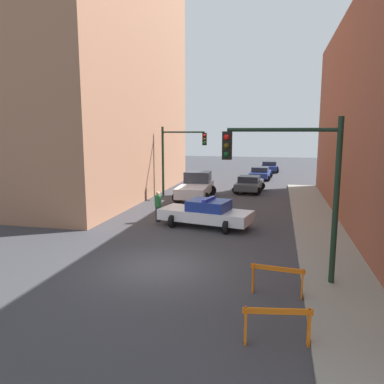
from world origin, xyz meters
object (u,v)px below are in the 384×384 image
object	(u,v)px
barrier_front	(277,320)
parked_car_mid	(260,173)
parked_car_near	(249,183)
traffic_light_near	(298,175)
traffic_light_far	(177,151)
police_car	(206,213)
parked_car_far	(269,166)
white_truck	(196,186)
pedestrian_crossing	(158,206)
barrier_mid	(277,276)

from	to	relation	value
barrier_front	parked_car_mid	bearing A→B (deg)	93.59
parked_car_near	barrier_front	distance (m)	22.23
traffic_light_near	traffic_light_far	world-z (taller)	traffic_light_near
traffic_light_near	police_car	xyz separation A→B (m)	(-4.13, 6.44, -2.81)
parked_car_near	parked_car_far	size ratio (longest dim) A/B	1.02
white_truck	parked_car_near	size ratio (longest dim) A/B	1.25
pedestrian_crossing	barrier_mid	distance (m)	10.27
traffic_light_far	white_truck	xyz separation A→B (m)	(1.63, -0.76, -2.49)
white_truck	pedestrian_crossing	size ratio (longest dim) A/B	3.31
traffic_light_near	parked_car_near	size ratio (longest dim) A/B	1.18
parked_car_far	white_truck	bearing A→B (deg)	-104.52
police_car	parked_car_far	world-z (taller)	police_car
traffic_light_far	barrier_mid	xyz separation A→B (m)	(7.52, -16.09, -2.78)
barrier_mid	parked_car_near	bearing A→B (deg)	96.92
parked_car_far	traffic_light_far	bearing A→B (deg)	-109.66
traffic_light_far	barrier_mid	distance (m)	17.98
police_car	parked_car_far	distance (m)	27.31
parked_car_near	pedestrian_crossing	world-z (taller)	pedestrian_crossing
traffic_light_far	parked_car_mid	bearing A→B (deg)	63.27
traffic_light_far	white_truck	bearing A→B (deg)	-25.02
parked_car_far	barrier_mid	world-z (taller)	parked_car_far
traffic_light_near	white_truck	xyz separation A→B (m)	(-6.40, 14.23, -2.62)
white_truck	parked_car_far	bearing A→B (deg)	73.48
pedestrian_crossing	barrier_front	distance (m)	12.52
white_truck	barrier_mid	bearing A→B (deg)	-71.90
parked_car_mid	barrier_front	world-z (taller)	parked_car_mid
traffic_light_near	parked_car_near	distance (m)	18.72
traffic_light_near	pedestrian_crossing	world-z (taller)	traffic_light_near
white_truck	parked_car_far	size ratio (longest dim) A/B	1.27
traffic_light_far	pedestrian_crossing	bearing A→B (deg)	-81.97
barrier_front	traffic_light_far	bearing A→B (deg)	111.84
parked_car_near	parked_car_far	xyz separation A→B (m)	(1.17, 15.36, 0.00)
police_car	parked_car_far	size ratio (longest dim) A/B	1.15
pedestrian_crossing	parked_car_near	bearing A→B (deg)	-145.70
traffic_light_near	barrier_front	xyz separation A→B (m)	(-0.49, -3.82, -2.91)
police_car	parked_car_mid	world-z (taller)	police_car
white_truck	barrier_mid	distance (m)	16.43
traffic_light_near	barrier_mid	size ratio (longest dim) A/B	3.26
police_car	barrier_front	size ratio (longest dim) A/B	3.14
police_car	barrier_front	world-z (taller)	police_car
police_car	barrier_mid	bearing A→B (deg)	-142.43
parked_car_mid	parked_car_near	bearing A→B (deg)	-90.31
traffic_light_near	white_truck	distance (m)	15.82
police_car	traffic_light_near	bearing A→B (deg)	-135.38
traffic_light_near	pedestrian_crossing	bearing A→B (deg)	134.84
traffic_light_far	barrier_front	size ratio (longest dim) A/B	3.28
traffic_light_far	police_car	world-z (taller)	traffic_light_far
parked_car_near	barrier_mid	world-z (taller)	parked_car_near
traffic_light_near	white_truck	bearing A→B (deg)	114.21
police_car	parked_car_far	bearing A→B (deg)	6.82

